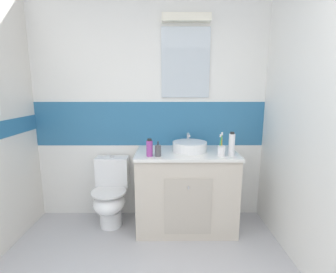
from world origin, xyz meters
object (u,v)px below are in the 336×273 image
(shampoo_bottle_tall, at_px, (232,144))
(mouthwash_bottle, at_px, (150,148))
(sink_basin, at_px, (190,146))
(toothbrush_cup, at_px, (221,150))
(toilet, at_px, (111,194))
(soap_dispenser, at_px, (158,151))

(shampoo_bottle_tall, bearing_deg, mouthwash_bottle, -178.33)
(sink_basin, height_order, toothbrush_cup, toothbrush_cup)
(toilet, relative_size, shampoo_bottle_tall, 3.22)
(toothbrush_cup, bearing_deg, toilet, 168.90)
(toothbrush_cup, xyz_separation_m, shampoo_bottle_tall, (0.10, 0.02, 0.05))
(toilet, bearing_deg, shampoo_bottle_tall, -9.34)
(shampoo_bottle_tall, bearing_deg, toothbrush_cup, -169.37)
(sink_basin, height_order, mouthwash_bottle, mouthwash_bottle)
(toothbrush_cup, height_order, mouthwash_bottle, toothbrush_cup)
(sink_basin, xyz_separation_m, toilet, (-0.86, 0.03, -0.55))
(sink_basin, xyz_separation_m, toothbrush_cup, (0.29, -0.19, 0.00))
(sink_basin, relative_size, toothbrush_cup, 1.73)
(mouthwash_bottle, height_order, shampoo_bottle_tall, shampoo_bottle_tall)
(toothbrush_cup, xyz_separation_m, mouthwash_bottle, (-0.70, -0.00, 0.02))
(toilet, bearing_deg, soap_dispenser, -23.40)
(sink_basin, relative_size, soap_dispenser, 2.69)
(sink_basin, distance_m, mouthwash_bottle, 0.45)
(soap_dispenser, height_order, shampoo_bottle_tall, shampoo_bottle_tall)
(soap_dispenser, bearing_deg, toothbrush_cup, 0.56)
(toilet, distance_m, mouthwash_bottle, 0.77)
(toothbrush_cup, distance_m, shampoo_bottle_tall, 0.12)
(toothbrush_cup, relative_size, soap_dispenser, 1.55)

